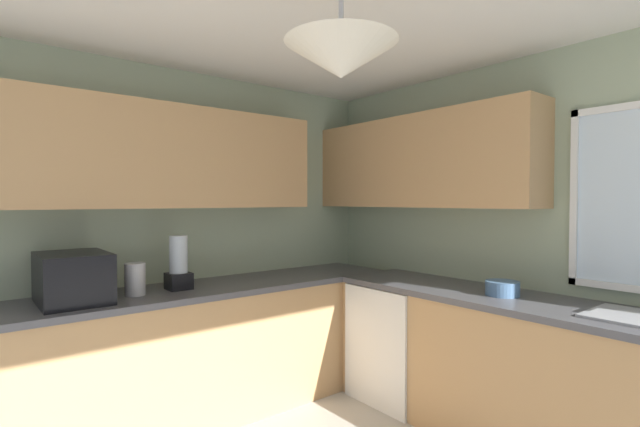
# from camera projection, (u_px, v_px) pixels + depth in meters

# --- Properties ---
(room_shell) EXTENTS (4.00, 3.73, 2.52)m
(room_shell) POSITION_uv_depth(u_px,v_px,m) (322.00, 153.00, 2.72)
(room_shell) COLOR #9EAD8E
(room_shell) RESTS_ON ground_plane
(counter_run_left) EXTENTS (0.65, 3.34, 0.91)m
(counter_run_left) POSITION_uv_depth(u_px,v_px,m) (181.00, 356.00, 3.05)
(counter_run_left) COLOR tan
(counter_run_left) RESTS_ON ground_plane
(counter_run_back) EXTENTS (3.09, 0.65, 0.91)m
(counter_run_back) POSITION_uv_depth(u_px,v_px,m) (564.00, 386.00, 2.55)
(counter_run_back) COLOR tan
(counter_run_back) RESTS_ON ground_plane
(dishwasher) EXTENTS (0.60, 0.60, 0.86)m
(dishwasher) POSITION_uv_depth(u_px,v_px,m) (401.00, 341.00, 3.45)
(dishwasher) COLOR white
(dishwasher) RESTS_ON ground_plane
(microwave) EXTENTS (0.48, 0.36, 0.29)m
(microwave) POSITION_uv_depth(u_px,v_px,m) (73.00, 278.00, 2.63)
(microwave) COLOR black
(microwave) RESTS_ON counter_run_left
(kettle) EXTENTS (0.12, 0.12, 0.20)m
(kettle) POSITION_uv_depth(u_px,v_px,m) (135.00, 279.00, 2.83)
(kettle) COLOR #B7B7BC
(kettle) RESTS_ON counter_run_left
(bowl) EXTENTS (0.20, 0.20, 0.09)m
(bowl) POSITION_uv_depth(u_px,v_px,m) (502.00, 288.00, 2.83)
(bowl) COLOR #4C7099
(bowl) RESTS_ON counter_run_back
(blender_appliance) EXTENTS (0.15, 0.15, 0.36)m
(blender_appliance) POSITION_uv_depth(u_px,v_px,m) (179.00, 265.00, 3.02)
(blender_appliance) COLOR black
(blender_appliance) RESTS_ON counter_run_left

